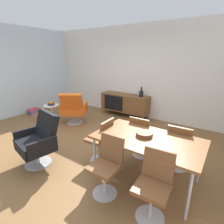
{
  "coord_description": "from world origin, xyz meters",
  "views": [
    {
      "loc": [
        2.58,
        -2.45,
        1.93
      ],
      "look_at": [
        0.56,
        0.48,
        0.76
      ],
      "focal_mm": 27.91,
      "sensor_mm": 36.0,
      "label": 1
    }
  ],
  "objects": [
    {
      "name": "dining_table",
      "position": [
        1.68,
        -0.2,
        0.7
      ],
      "size": [
        1.6,
        0.9,
        0.74
      ],
      "color": "brown",
      "rests_on": "ground_plane"
    },
    {
      "name": "dining_chair_front_left",
      "position": [
        1.33,
        -0.76,
        0.47
      ],
      "size": [
        0.4,
        0.42,
        0.86
      ],
      "color": "brown",
      "rests_on": "ground_plane"
    },
    {
      "name": "side_table_round",
      "position": [
        -1.7,
        0.59,
        0.32
      ],
      "size": [
        0.44,
        0.44,
        0.52
      ],
      "color": "white",
      "rests_on": "ground_plane"
    },
    {
      "name": "sideboard",
      "position": [
        -0.19,
        2.3,
        0.44
      ],
      "size": [
        1.6,
        0.45,
        0.72
      ],
      "color": "brown",
      "rests_on": "ground_plane"
    },
    {
      "name": "dining_chair_back_right",
      "position": [
        2.03,
        0.36,
        0.47
      ],
      "size": [
        0.42,
        0.44,
        0.86
      ],
      "color": "brown",
      "rests_on": "ground_plane"
    },
    {
      "name": "dining_chair_front_right",
      "position": [
        2.02,
        -0.76,
        0.47
      ],
      "size": [
        0.42,
        0.45,
        0.86
      ],
      "color": "brown",
      "rests_on": "ground_plane"
    },
    {
      "name": "wooden_bowl_on_table",
      "position": [
        1.61,
        -0.16,
        0.77
      ],
      "size": [
        0.26,
        0.26,
        0.06
      ],
      "primitive_type": "cylinder",
      "color": "brown",
      "rests_on": "dining_table"
    },
    {
      "name": "lounge_chair_red",
      "position": [
        -1.06,
        0.86,
        0.47
      ],
      "size": [
        0.9,
        0.89,
        0.95
      ],
      "color": "#D85919",
      "rests_on": "ground_plane"
    },
    {
      "name": "dining_chair_back_left",
      "position": [
        1.33,
        0.36,
        0.47
      ],
      "size": [
        0.41,
        0.43,
        0.86
      ],
      "color": "brown",
      "rests_on": "ground_plane"
    },
    {
      "name": "armchair_black_shell",
      "position": [
        -0.13,
        -0.86,
        0.47
      ],
      "size": [
        0.8,
        0.76,
        0.95
      ],
      "color": "black",
      "rests_on": "ground_plane"
    },
    {
      "name": "dining_chair_near_window",
      "position": [
        0.79,
        -0.2,
        0.47
      ],
      "size": [
        0.44,
        0.42,
        0.86
      ],
      "color": "brown",
      "rests_on": "ground_plane"
    },
    {
      "name": "wall_back",
      "position": [
        0.0,
        2.6,
        1.4
      ],
      "size": [
        6.8,
        0.12,
        2.8
      ],
      "primitive_type": "cube",
      "color": "white",
      "rests_on": "ground_plane"
    },
    {
      "name": "fruit_bowl",
      "position": [
        -1.7,
        0.59,
        0.56
      ],
      "size": [
        0.2,
        0.2,
        0.11
      ],
      "color": "#262628",
      "rests_on": "side_table_round"
    },
    {
      "name": "magazine_stack",
      "position": [
        -2.75,
        0.64,
        0.1
      ],
      "size": [
        0.32,
        0.41,
        0.2
      ],
      "color": "#B2B2B7",
      "rests_on": "ground_plane"
    },
    {
      "name": "vase_cobalt",
      "position": [
        0.38,
        2.3,
        0.82
      ],
      "size": [
        0.13,
        0.13,
        0.3
      ],
      "color": "black",
      "rests_on": "sideboard"
    },
    {
      "name": "ground_plane",
      "position": [
        0.0,
        0.0,
        0.0
      ],
      "size": [
        8.32,
        8.32,
        0.0
      ],
      "primitive_type": "plane",
      "color": "brown"
    }
  ]
}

